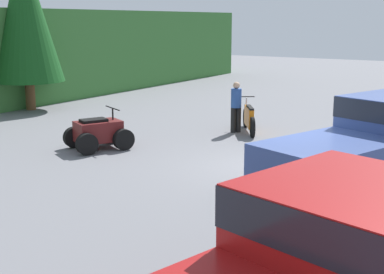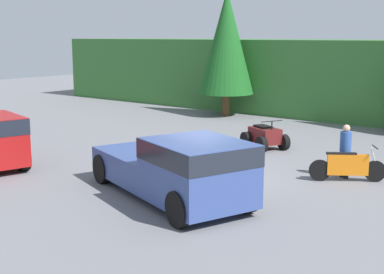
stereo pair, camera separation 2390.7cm
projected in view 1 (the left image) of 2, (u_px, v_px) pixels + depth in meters
The scene contains 7 objects.
ground_plane at pixel (273, 169), 13.91m from camera, with size 80.00×80.00×0.00m, color slate.
tree_mid_left at pixel (25, 14), 22.17m from camera, with size 3.00×3.00×6.82m.
pickup_truck_red at pixel (306, 274), 6.01m from camera, with size 5.88×3.56×1.88m.
pickup_truck_second at pixel (377, 134), 13.36m from camera, with size 6.22×4.02×1.88m.
dirt_bike at pixel (249, 119), 18.35m from camera, with size 2.03×1.43×1.14m.
quad_atv at pixel (98, 133), 15.95m from camera, with size 2.16×1.92×1.21m.
rider_person at pixel (236, 105), 18.23m from camera, with size 0.50×0.50×1.74m.
Camera 1 is at (-12.47, -5.36, 3.79)m, focal length 50.00 mm.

